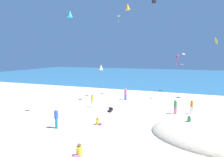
% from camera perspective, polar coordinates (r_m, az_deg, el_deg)
% --- Properties ---
extents(ground_plane, '(120.00, 120.00, 0.00)m').
position_cam_1_polar(ground_plane, '(23.45, 1.20, -8.54)').
color(ground_plane, beige).
extents(ocean_water, '(120.00, 60.00, 0.05)m').
position_cam_1_polar(ocean_water, '(64.15, 13.51, 1.01)').
color(ocean_water, teal).
rests_on(ocean_water, ground_plane).
extents(dune_mound, '(10.43, 7.30, 2.02)m').
position_cam_1_polar(dune_mound, '(17.30, 29.90, -15.07)').
color(dune_mound, beige).
rests_on(dune_mound, ground_plane).
extents(beach_chair_far_right, '(0.54, 0.63, 0.48)m').
position_cam_1_polar(beach_chair_far_right, '(21.47, -0.52, -9.38)').
color(beach_chair_far_right, black).
rests_on(beach_chair_far_right, ground_plane).
extents(person_1, '(0.42, 0.42, 1.54)m').
position_cam_1_polar(person_1, '(23.14, -5.93, -6.50)').
color(person_1, white).
rests_on(person_1, ground_plane).
extents(person_2, '(0.46, 0.46, 1.75)m').
position_cam_1_polar(person_2, '(17.19, -16.42, -11.00)').
color(person_2, '#19ADB2').
rests_on(person_2, ground_plane).
extents(person_3, '(0.41, 0.67, 0.83)m').
position_cam_1_polar(person_3, '(12.68, -9.91, -20.87)').
color(person_3, yellow).
rests_on(person_3, ground_plane).
extents(person_4, '(0.38, 0.38, 1.68)m').
position_cam_1_polar(person_4, '(26.86, 4.09, -4.47)').
color(person_4, blue).
rests_on(person_4, ground_plane).
extents(person_5, '(0.57, 0.36, 0.68)m').
position_cam_1_polar(person_5, '(17.64, -4.24, -12.90)').
color(person_5, yellow).
rests_on(person_5, ground_plane).
extents(person_6, '(0.36, 0.36, 1.38)m').
position_cam_1_polar(person_6, '(16.97, 22.18, -12.23)').
color(person_6, blue).
rests_on(person_6, ground_plane).
extents(person_7, '(0.30, 0.30, 1.44)m').
position_cam_1_polar(person_7, '(22.31, 22.87, -7.65)').
color(person_7, white).
rests_on(person_7, ground_plane).
extents(person_8, '(0.42, 0.42, 1.60)m').
position_cam_1_polar(person_8, '(21.45, 18.52, -7.78)').
color(person_8, '#D8599E').
rests_on(person_8, ground_plane).
extents(kite_lime, '(0.49, 0.40, 1.33)m').
position_cam_1_polar(kite_lime, '(34.13, 2.06, 18.31)').
color(kite_lime, '#99DB33').
extents(kite_pink, '(0.73, 0.86, 1.48)m').
position_cam_1_polar(kite_pink, '(34.79, 20.78, 7.00)').
color(kite_pink, pink).
extents(kite_purple, '(0.48, 0.42, 0.81)m').
position_cam_1_polar(kite_purple, '(24.81, 20.26, 4.00)').
color(kite_purple, purple).
extents(kite_white, '(0.80, 0.74, 1.84)m').
position_cam_1_polar(kite_white, '(28.60, -3.32, 3.37)').
color(kite_white, white).
extents(kite_black, '(1.23, 1.20, 1.31)m').
position_cam_1_polar(kite_black, '(30.38, 12.29, 22.16)').
color(kite_black, black).
extents(kite_yellow, '(0.38, 1.08, 1.45)m').
position_cam_1_polar(kite_yellow, '(30.48, 28.85, 9.79)').
color(kite_yellow, yellow).
extents(kite_magenta, '(0.32, 0.82, 1.56)m').
position_cam_1_polar(kite_magenta, '(28.09, 19.03, 6.13)').
color(kite_magenta, '#DB3DA8').
extents(kite_orange, '(0.77, 0.74, 1.24)m').
position_cam_1_polar(kite_orange, '(25.73, 4.72, 20.73)').
color(kite_orange, orange).
extents(kite_teal, '(0.78, 0.79, 1.36)m').
position_cam_1_polar(kite_teal, '(20.46, -12.56, 18.45)').
color(kite_teal, '#1EADAD').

